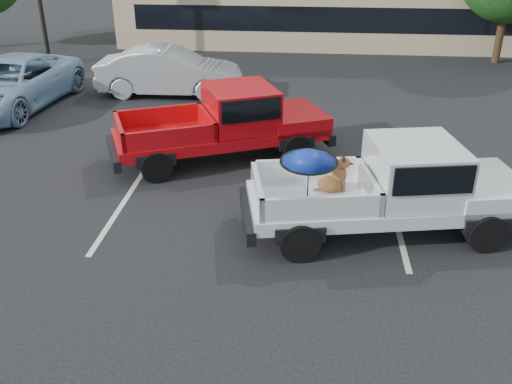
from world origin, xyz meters
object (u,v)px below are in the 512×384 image
silver_pickup (401,184)px  silver_sedan (169,72)px  red_pickup (234,120)px  blue_suv (10,84)px

silver_pickup → silver_sedan: silver_pickup is taller
silver_sedan → red_pickup: bearing=-151.9°
red_pickup → silver_pickup: bearing=-66.9°
red_pickup → blue_suv: bearing=132.8°
silver_pickup → blue_suv: 13.53m
silver_pickup → red_pickup: size_ratio=0.99×
silver_pickup → blue_suv: silver_pickup is taller
silver_sedan → blue_suv: bearing=111.5°
red_pickup → silver_sedan: (-3.00, 5.41, -0.21)m
red_pickup → silver_sedan: size_ratio=1.21×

